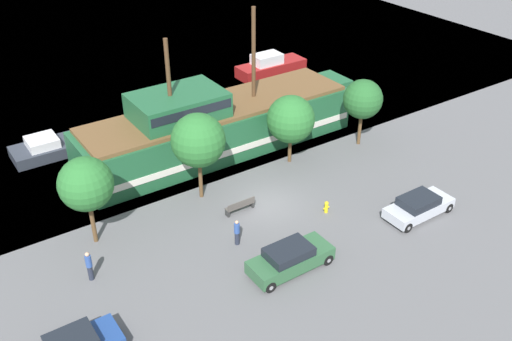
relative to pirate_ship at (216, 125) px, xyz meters
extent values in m
plane|color=#5B5B5E|center=(-1.07, -7.63, -1.93)|extent=(160.00, 160.00, 0.00)
plane|color=teal|center=(-1.07, 36.37, -1.93)|extent=(80.00, 80.00, 0.00)
cube|color=#1E5633|center=(0.16, 0.00, -0.38)|extent=(19.90, 5.05, 3.10)
cube|color=silver|center=(0.16, 0.00, -0.84)|extent=(19.50, 5.13, 0.45)
cube|color=#1E5633|center=(10.71, 0.00, 0.09)|extent=(1.40, 2.78, 2.17)
cube|color=brown|center=(0.16, 0.00, 1.30)|extent=(19.10, 4.65, 0.25)
cube|color=#1E5633|center=(-2.83, 0.00, 2.24)|extent=(5.97, 4.04, 1.64)
cube|color=black|center=(-2.83, 0.00, 2.49)|extent=(5.67, 4.10, 0.59)
cylinder|color=#4C331E|center=(3.14, 0.00, 4.59)|extent=(0.28, 0.28, 6.34)
cylinder|color=#4C331E|center=(-3.32, 0.00, 4.12)|extent=(0.28, 0.28, 5.39)
cube|color=maroon|center=(11.59, 9.72, -1.39)|extent=(6.64, 2.23, 1.08)
cube|color=silver|center=(11.09, 9.72, -0.39)|extent=(2.65, 1.74, 0.91)
cube|color=black|center=(11.89, 9.72, -0.39)|extent=(0.12, 1.56, 0.73)
cube|color=#2D333D|center=(-10.12, 5.96, -1.53)|extent=(5.02, 2.57, 0.79)
cube|color=silver|center=(-10.50, 5.96, -0.83)|extent=(2.01, 2.01, 0.61)
cube|color=black|center=(-9.89, 5.96, -0.83)|extent=(0.12, 1.80, 0.49)
cube|color=#2D5B38|center=(-3.41, -13.21, -1.34)|extent=(4.57, 1.76, 0.73)
cube|color=black|center=(-3.55, -13.21, -0.73)|extent=(2.37, 1.58, 0.49)
cylinder|color=black|center=(-1.56, -14.00, -1.62)|extent=(0.62, 0.22, 0.62)
cylinder|color=gray|center=(-1.56, -14.00, -1.62)|extent=(0.23, 0.25, 0.23)
cylinder|color=black|center=(-1.56, -12.42, -1.62)|extent=(0.62, 0.22, 0.62)
cylinder|color=gray|center=(-1.56, -12.42, -1.62)|extent=(0.23, 0.25, 0.23)
cylinder|color=black|center=(-5.27, -14.00, -1.62)|extent=(0.62, 0.22, 0.62)
cylinder|color=gray|center=(-5.27, -14.00, -1.62)|extent=(0.23, 0.25, 0.23)
cylinder|color=black|center=(-5.27, -12.42, -1.62)|extent=(0.62, 0.22, 0.62)
cylinder|color=gray|center=(-5.27, -12.42, -1.62)|extent=(0.23, 0.25, 0.23)
cylinder|color=black|center=(-13.05, -11.91, -1.62)|extent=(0.62, 0.22, 0.62)
cylinder|color=gray|center=(-13.05, -11.91, -1.62)|extent=(0.23, 0.25, 0.23)
cube|color=#B7BCC6|center=(5.75, -13.60, -1.40)|extent=(4.34, 1.74, 0.60)
cube|color=black|center=(5.62, -13.60, -0.85)|extent=(2.26, 1.57, 0.49)
cylinder|color=black|center=(7.49, -14.38, -1.63)|extent=(0.61, 0.22, 0.61)
cylinder|color=gray|center=(7.49, -14.38, -1.63)|extent=(0.23, 0.25, 0.23)
cylinder|color=black|center=(7.49, -12.81, -1.63)|extent=(0.61, 0.22, 0.61)
cylinder|color=gray|center=(7.49, -12.81, -1.63)|extent=(0.23, 0.25, 0.23)
cylinder|color=black|center=(4.01, -14.38, -1.63)|extent=(0.61, 0.22, 0.61)
cylinder|color=gray|center=(4.01, -14.38, -1.63)|extent=(0.23, 0.25, 0.23)
cylinder|color=black|center=(4.01, -12.81, -1.63)|extent=(0.61, 0.22, 0.61)
cylinder|color=gray|center=(4.01, -12.81, -1.63)|extent=(0.23, 0.25, 0.23)
cylinder|color=yellow|center=(1.44, -10.32, -1.65)|extent=(0.22, 0.22, 0.56)
sphere|color=yellow|center=(1.44, -10.32, -1.29)|extent=(0.25, 0.25, 0.25)
cylinder|color=yellow|center=(1.28, -10.32, -1.62)|extent=(0.10, 0.09, 0.09)
cylinder|color=yellow|center=(1.60, -10.32, -1.62)|extent=(0.10, 0.09, 0.09)
cube|color=#4C4742|center=(-2.80, -7.36, -1.51)|extent=(1.86, 0.45, 0.05)
cube|color=#4C4742|center=(-2.80, -7.56, -1.28)|extent=(1.86, 0.06, 0.40)
cube|color=#2D2D2D|center=(-3.67, -7.36, -1.73)|extent=(0.12, 0.36, 0.40)
cube|color=#2D2D2D|center=(-1.93, -7.36, -1.73)|extent=(0.12, 0.36, 0.40)
cylinder|color=#232838|center=(-12.28, -8.16, -1.51)|extent=(0.27, 0.27, 0.84)
cylinder|color=#2D4C93|center=(-12.28, -8.16, -0.76)|extent=(0.32, 0.32, 0.65)
sphere|color=tan|center=(-12.28, -8.16, -0.32)|extent=(0.23, 0.23, 0.23)
cylinder|color=#232838|center=(-4.58, -9.89, -1.55)|extent=(0.27, 0.27, 0.77)
cylinder|color=#2D4C93|center=(-4.58, -9.89, -0.86)|extent=(0.32, 0.32, 0.59)
sphere|color=tan|center=(-4.58, -9.89, -0.46)|extent=(0.21, 0.21, 0.21)
cylinder|color=brown|center=(-10.97, -5.27, -0.68)|extent=(0.24, 0.24, 2.51)
sphere|color=#286B2D|center=(-10.97, -5.27, 1.82)|extent=(2.93, 2.93, 2.93)
cylinder|color=brown|center=(-3.90, -4.66, -0.64)|extent=(0.24, 0.24, 2.57)
sphere|color=#286B2D|center=(-3.90, -4.66, 2.03)|extent=(3.26, 3.26, 3.26)
cylinder|color=brown|center=(3.26, -4.24, -1.01)|extent=(0.24, 0.24, 1.85)
sphere|color=#286B2D|center=(3.26, -4.24, 1.28)|extent=(3.21, 3.21, 3.21)
cylinder|color=brown|center=(8.95, -5.00, -0.76)|extent=(0.24, 0.24, 2.34)
sphere|color=#235B28|center=(8.95, -5.00, 1.59)|extent=(2.77, 2.77, 2.77)
camera|label=1|loc=(-17.62, -31.08, 17.85)|focal=40.00mm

